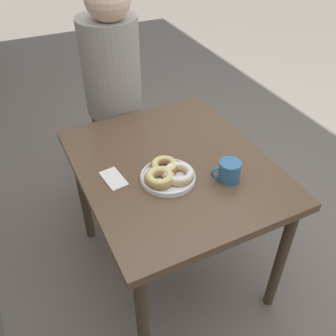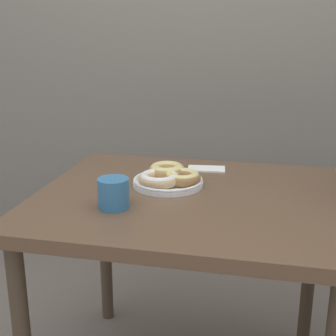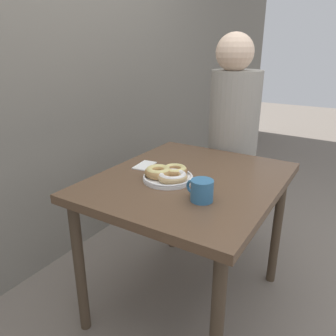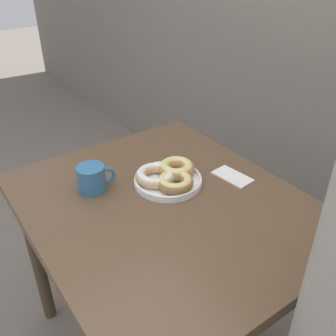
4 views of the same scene
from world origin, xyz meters
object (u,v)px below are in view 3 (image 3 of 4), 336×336
at_px(dining_table, 189,194).
at_px(coffee_mug, 201,190).
at_px(person_figure, 233,143).
at_px(napkin, 145,165).
at_px(donut_plate, 168,174).

xyz_separation_m(dining_table, coffee_mug, (-0.19, -0.16, 0.13)).
bearing_deg(coffee_mug, person_figure, 12.75).
xyz_separation_m(person_figure, napkin, (-0.65, 0.23, 0.00)).
relative_size(dining_table, coffee_mug, 7.57).
height_order(dining_table, person_figure, person_figure).
bearing_deg(dining_table, napkin, 86.76).
bearing_deg(napkin, donut_plate, -115.81).
distance_m(dining_table, person_figure, 0.68).
relative_size(donut_plate, napkin, 1.72).
bearing_deg(dining_table, donut_plate, 140.31).
bearing_deg(napkin, coffee_mug, -116.08).
bearing_deg(napkin, dining_table, -93.24).
xyz_separation_m(dining_table, person_figure, (0.67, 0.04, 0.09)).
distance_m(person_figure, napkin, 0.69).
bearing_deg(dining_table, coffee_mug, -141.22).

